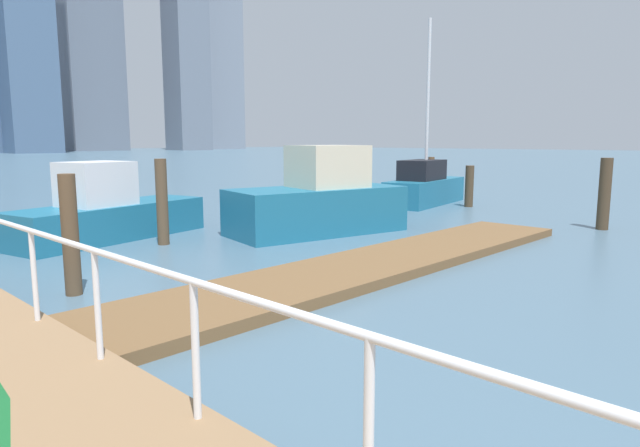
{
  "coord_description": "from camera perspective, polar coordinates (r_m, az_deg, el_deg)",
  "views": [
    {
      "loc": [
        -5.3,
        4.53,
        2.46
      ],
      "look_at": [
        1.91,
        11.46,
        0.95
      ],
      "focal_mm": 30.89,
      "sensor_mm": 36.0,
      "label": 1
    }
  ],
  "objects": [
    {
      "name": "moored_boat_2",
      "position": [
        21.76,
        10.79,
        3.82
      ],
      "size": [
        4.85,
        2.31,
        6.98
      ],
      "color": "#1E6B8C",
      "rests_on": "ground_plane"
    },
    {
      "name": "dock_piling_3",
      "position": [
        13.53,
        -16.05,
        2.15
      ],
      "size": [
        0.27,
        0.27,
        2.04
      ],
      "primitive_type": "cylinder",
      "color": "brown",
      "rests_on": "ground_plane"
    },
    {
      "name": "dock_piling_4",
      "position": [
        22.39,
        11.4,
        4.45
      ],
      "size": [
        0.24,
        0.24,
        1.82
      ],
      "primitive_type": "cylinder",
      "color": "brown",
      "rests_on": "ground_plane"
    },
    {
      "name": "moored_boat_4",
      "position": [
        14.75,
        -21.17,
        1.02
      ],
      "size": [
        5.24,
        2.67,
        1.95
      ],
      "color": "#1E6B8C",
      "rests_on": "ground_plane"
    },
    {
      "name": "skyline_tower_7",
      "position": [
        168.83,
        -10.49,
        16.77
      ],
      "size": [
        13.64,
        7.44,
        53.79
      ],
      "primitive_type": "cube",
      "rotation": [
        0.0,
        0.0,
        -0.07
      ],
      "color": "gray",
      "rests_on": "ground_plane"
    },
    {
      "name": "skyline_tower_6",
      "position": [
        152.74,
        -13.83,
        20.27
      ],
      "size": [
        9.42,
        9.76,
        68.03
      ],
      "primitive_type": "cube",
      "rotation": [
        0.0,
        0.0,
        -0.07
      ],
      "color": "slate",
      "rests_on": "ground_plane"
    },
    {
      "name": "dock_piling_1",
      "position": [
        17.14,
        27.39,
        2.73
      ],
      "size": [
        0.32,
        0.32,
        1.99
      ],
      "primitive_type": "cylinder",
      "color": "#473826",
      "rests_on": "ground_plane"
    },
    {
      "name": "moored_boat_1",
      "position": [
        14.72,
        -0.11,
        2.37
      ],
      "size": [
        5.0,
        2.97,
        2.33
      ],
      "color": "#1E6B8C",
      "rests_on": "ground_plane"
    },
    {
      "name": "floating_dock",
      "position": [
        10.6,
        5.27,
        -4.35
      ],
      "size": [
        12.58,
        2.0,
        0.18
      ],
      "primitive_type": "cube",
      "color": "brown",
      "rests_on": "ground_plane"
    },
    {
      "name": "ground_plane",
      "position": [
        16.53,
        -26.9,
        -0.9
      ],
      "size": [
        300.0,
        300.0,
        0.0
      ],
      "primitive_type": "plane",
      "color": "slate"
    },
    {
      "name": "dock_piling_0",
      "position": [
        21.31,
        15.2,
        3.75
      ],
      "size": [
        0.31,
        0.31,
        1.54
      ],
      "primitive_type": "cylinder",
      "color": "#473826",
      "rests_on": "ground_plane"
    },
    {
      "name": "dock_piling_2",
      "position": [
        9.58,
        -24.45,
        -1.11
      ],
      "size": [
        0.26,
        0.26,
        1.94
      ],
      "primitive_type": "cylinder",
      "color": "brown",
      "rests_on": "ground_plane"
    },
    {
      "name": "boardwalk_railing",
      "position": [
        7.04,
        -27.66,
        -2.38
      ],
      "size": [
        0.06,
        29.42,
        1.08
      ],
      "color": "white",
      "rests_on": "boardwalk"
    }
  ]
}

